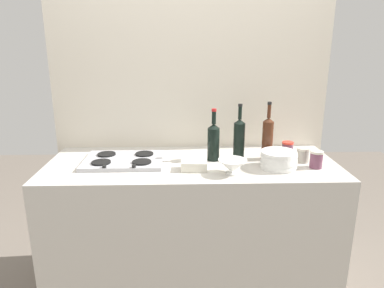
% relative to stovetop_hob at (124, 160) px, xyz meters
% --- Properties ---
extents(ground_plane, '(6.00, 6.00, 0.00)m').
position_rel_stovetop_hob_xyz_m(ground_plane, '(0.43, -0.01, -0.91)').
color(ground_plane, '#6B6056').
rests_on(ground_plane, ground).
extents(counter_block, '(1.80, 0.70, 0.90)m').
position_rel_stovetop_hob_xyz_m(counter_block, '(0.43, -0.01, -0.46)').
color(counter_block, beige).
rests_on(counter_block, ground).
extents(backsplash_panel, '(1.90, 0.06, 2.17)m').
position_rel_stovetop_hob_xyz_m(backsplash_panel, '(0.43, 0.37, 0.17)').
color(backsplash_panel, beige).
rests_on(backsplash_panel, ground).
extents(stovetop_hob, '(0.49, 0.35, 0.04)m').
position_rel_stovetop_hob_xyz_m(stovetop_hob, '(0.00, 0.00, 0.00)').
color(stovetop_hob, '#B2B2B7').
rests_on(stovetop_hob, counter_block).
extents(plate_stack, '(0.22, 0.22, 0.10)m').
position_rel_stovetop_hob_xyz_m(plate_stack, '(0.94, -0.13, 0.04)').
color(plate_stack, white).
rests_on(plate_stack, counter_block).
extents(wine_bottle_leftmost, '(0.07, 0.07, 0.36)m').
position_rel_stovetop_hob_xyz_m(wine_bottle_leftmost, '(0.73, 0.04, 0.12)').
color(wine_bottle_leftmost, black).
rests_on(wine_bottle_leftmost, counter_block).
extents(wine_bottle_mid_left, '(0.08, 0.08, 0.33)m').
position_rel_stovetop_hob_xyz_m(wine_bottle_mid_left, '(0.56, 0.03, 0.11)').
color(wine_bottle_mid_left, black).
rests_on(wine_bottle_mid_left, counter_block).
extents(wine_bottle_mid_right, '(0.07, 0.07, 0.37)m').
position_rel_stovetop_hob_xyz_m(wine_bottle_mid_right, '(0.90, 0.03, 0.13)').
color(wine_bottle_mid_right, '#472314').
rests_on(wine_bottle_mid_right, counter_block).
extents(mixing_bowl, '(0.16, 0.16, 0.09)m').
position_rel_stovetop_hob_xyz_m(mixing_bowl, '(0.65, -0.22, 0.03)').
color(mixing_bowl, white).
rests_on(mixing_bowl, counter_block).
extents(butter_dish, '(0.16, 0.11, 0.05)m').
position_rel_stovetop_hob_xyz_m(butter_dish, '(0.44, -0.15, 0.01)').
color(butter_dish, silver).
rests_on(butter_dish, counter_block).
extents(condiment_jar_front, '(0.08, 0.08, 0.09)m').
position_rel_stovetop_hob_xyz_m(condiment_jar_front, '(1.12, -0.03, 0.03)').
color(condiment_jar_front, '#9E998C').
rests_on(condiment_jar_front, counter_block).
extents(condiment_jar_rear, '(0.08, 0.08, 0.09)m').
position_rel_stovetop_hob_xyz_m(condiment_jar_rear, '(1.07, 0.12, 0.03)').
color(condiment_jar_rear, '#66384C').
rests_on(condiment_jar_rear, counter_block).
extents(condiment_jar_spare, '(0.08, 0.08, 0.10)m').
position_rel_stovetop_hob_xyz_m(condiment_jar_spare, '(1.16, -0.13, 0.04)').
color(condiment_jar_spare, '#66384C').
rests_on(condiment_jar_spare, counter_block).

